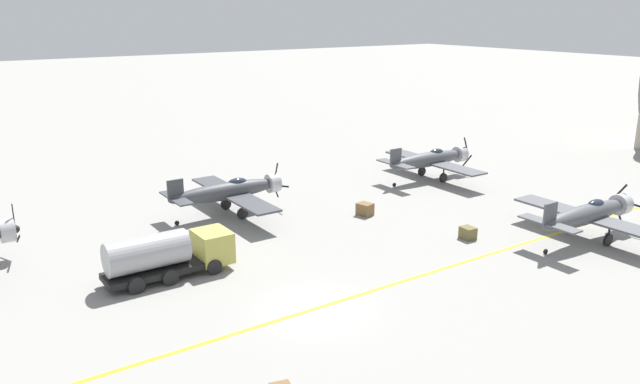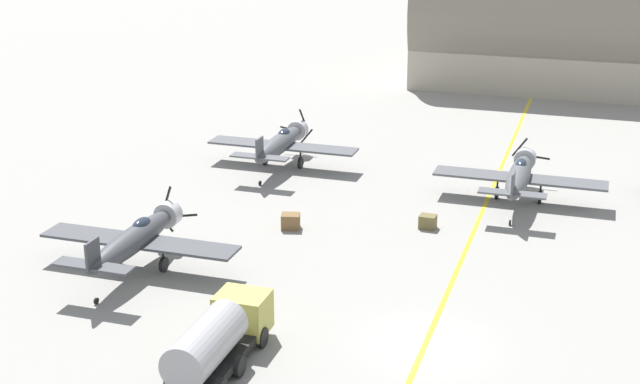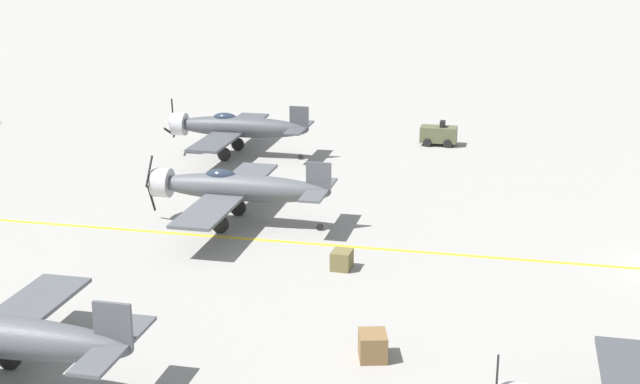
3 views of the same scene
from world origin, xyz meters
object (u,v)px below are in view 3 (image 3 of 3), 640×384
(supply_crate_by_tanker, at_px, (342,260))
(supply_crate_outboard, at_px, (373,346))
(airplane_far_center, at_px, (235,188))
(tow_tractor, at_px, (439,134))
(airplane_far_right, at_px, (235,127))

(supply_crate_by_tanker, height_order, supply_crate_outboard, supply_crate_outboard)
(airplane_far_center, relative_size, supply_crate_by_tanker, 11.38)
(supply_crate_by_tanker, distance_m, supply_crate_outboard, 8.96)
(airplane_far_center, height_order, tow_tractor, airplane_far_center)
(airplane_far_center, bearing_deg, supply_crate_by_tanker, -112.87)
(airplane_far_center, bearing_deg, supply_crate_outboard, -130.67)
(supply_crate_outboard, bearing_deg, tow_tractor, 1.33)
(airplane_far_right, relative_size, tow_tractor, 4.62)
(tow_tractor, relative_size, supply_crate_outboard, 2.18)
(airplane_far_center, height_order, supply_crate_by_tanker, airplane_far_center)
(airplane_far_right, height_order, supply_crate_by_tanker, airplane_far_right)
(airplane_far_right, xyz_separation_m, airplane_far_center, (-14.20, -4.54, 0.00))
(airplane_far_right, xyz_separation_m, tow_tractor, (6.23, -13.32, -1.22))
(tow_tractor, xyz_separation_m, supply_crate_outboard, (-34.01, -0.79, -0.30))
(airplane_far_right, height_order, airplane_far_center, airplane_far_right)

